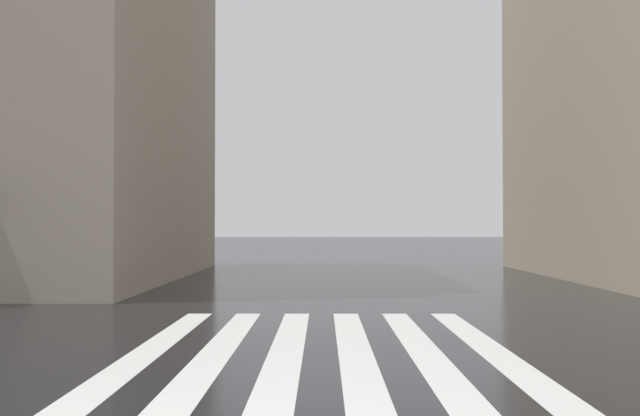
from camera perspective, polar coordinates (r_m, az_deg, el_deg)
zebra_crossing at (r=9.67m, az=0.02°, el=-12.18°), size 13.00×5.50×0.01m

